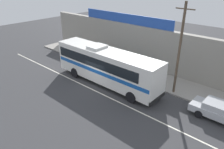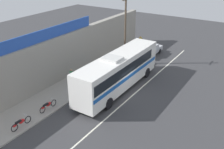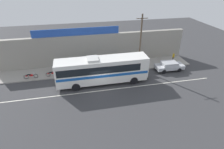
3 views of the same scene
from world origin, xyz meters
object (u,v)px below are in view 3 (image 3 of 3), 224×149
intercity_bus (102,69)px  pedestrian_far_right (173,56)px  pedestrian_far_left (86,63)px  motorcycle_purple (52,73)px  utility_pole (140,42)px  parked_car (169,66)px  motorcycle_green (31,76)px

intercity_bus → pedestrian_far_right: 13.13m
pedestrian_far_left → motorcycle_purple: bearing=-163.1°
intercity_bus → pedestrian_far_right: size_ratio=7.61×
intercity_bus → utility_pole: utility_pole is taller
parked_car → utility_pole: (-4.43, 1.34, 3.60)m
utility_pole → intercity_bus: bearing=-155.4°
parked_car → motorcycle_green: 20.14m
motorcycle_purple → pedestrian_far_right: 19.15m
motorcycle_green → motorcycle_purple: same height
motorcycle_purple → pedestrian_far_right: bearing=2.8°
utility_pole → pedestrian_far_left: 8.69m
intercity_bus → pedestrian_far_right: bearing=17.4°
pedestrian_far_right → motorcycle_purple: bearing=-177.2°
intercity_bus → parked_car: bearing=7.9°
motorcycle_green → motorcycle_purple: 2.92m
pedestrian_far_right → motorcycle_green: bearing=-177.4°
utility_pole → motorcycle_purple: (-12.74, 0.18, -3.77)m
utility_pole → pedestrian_far_right: bearing=9.9°
parked_car → pedestrian_far_right: size_ratio=2.73×
utility_pole → pedestrian_far_right: utility_pole is taller
pedestrian_far_right → pedestrian_far_left: (-14.26, 0.55, 0.04)m
parked_car → pedestrian_far_left: size_ratio=2.63×
intercity_bus → motorcycle_purple: bearing=155.8°
intercity_bus → utility_pole: size_ratio=1.46×
utility_pole → motorcycle_purple: utility_pole is taller
pedestrian_far_right → parked_car: bearing=-128.5°
utility_pole → motorcycle_green: (-15.65, 0.10, -3.77)m
parked_car → intercity_bus: bearing=-172.1°
motorcycle_purple → pedestrian_far_left: size_ratio=1.18×
parked_car → utility_pole: bearing=163.2°
parked_car → motorcycle_green: parked_car is taller
pedestrian_far_left → motorcycle_green: bearing=-168.7°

